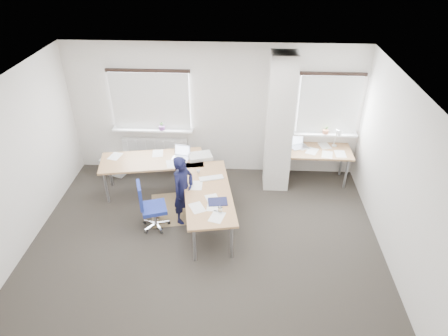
# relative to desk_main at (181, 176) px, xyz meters

# --- Properties ---
(ground) EXTENTS (6.00, 6.00, 0.00)m
(ground) POSITION_rel_desk_main_xyz_m (0.53, -1.10, -0.69)
(ground) COLOR #282520
(ground) RESTS_ON ground
(room_shell) EXTENTS (6.04, 5.04, 2.82)m
(room_shell) POSITION_rel_desk_main_xyz_m (0.71, -0.65, 1.05)
(room_shell) COLOR beige
(room_shell) RESTS_ON ground
(floor_mat) EXTENTS (1.43, 1.29, 0.01)m
(floor_mat) POSITION_rel_desk_main_xyz_m (0.03, -0.07, -0.69)
(floor_mat) COLOR olive
(floor_mat) RESTS_ON ground
(white_crate) EXTENTS (0.65, 0.55, 0.33)m
(white_crate) POSITION_rel_desk_main_xyz_m (-1.66, 1.15, -0.53)
(white_crate) COLOR white
(white_crate) RESTS_ON ground
(desk_main) EXTENTS (2.82, 2.63, 0.96)m
(desk_main) POSITION_rel_desk_main_xyz_m (0.00, 0.00, 0.00)
(desk_main) COLOR #A26945
(desk_main) RESTS_ON ground
(desk_side) EXTENTS (1.41, 0.71, 1.22)m
(desk_side) POSITION_rel_desk_main_xyz_m (2.66, 1.05, -0.01)
(desk_side) COLOR #A26945
(desk_side) RESTS_ON ground
(task_chair) EXTENTS (0.55, 0.53, 0.96)m
(task_chair) POSITION_rel_desk_main_xyz_m (-0.44, -0.66, -0.42)
(task_chair) COLOR navy
(task_chair) RESTS_ON ground
(person) EXTENTS (0.53, 0.58, 1.33)m
(person) POSITION_rel_desk_main_xyz_m (0.10, -0.42, -0.03)
(person) COLOR black
(person) RESTS_ON ground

